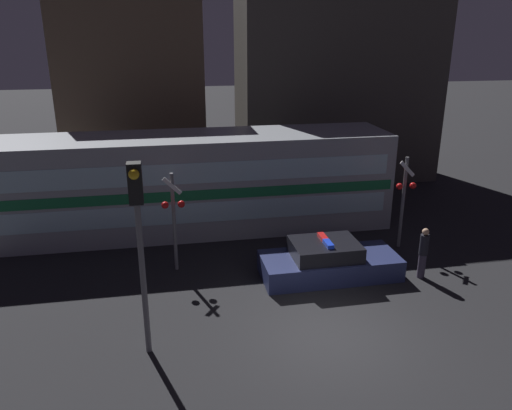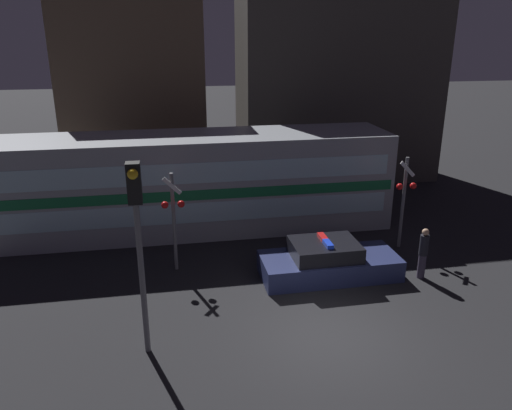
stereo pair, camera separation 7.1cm
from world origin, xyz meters
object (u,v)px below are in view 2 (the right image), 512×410
object	(u,v)px
police_car	(328,262)
pedestrian	(423,253)
train	(196,183)
crossing_signal_near	(404,196)
traffic_light_corner	(138,226)

from	to	relation	value
police_car	pedestrian	size ratio (longest dim) A/B	2.62
pedestrian	train	bearing A→B (deg)	140.36
police_car	crossing_signal_near	distance (m)	3.85
train	crossing_signal_near	distance (m)	7.57
police_car	crossing_signal_near	size ratio (longest dim) A/B	1.31
train	crossing_signal_near	xyz separation A→B (m)	(6.90, -3.12, 0.08)
train	police_car	size ratio (longest dim) A/B	3.43
police_car	traffic_light_corner	bearing A→B (deg)	-151.89
pedestrian	crossing_signal_near	world-z (taller)	crossing_signal_near
train	traffic_light_corner	size ratio (longest dim) A/B	3.15
pedestrian	crossing_signal_near	bearing A→B (deg)	80.47
train	pedestrian	bearing A→B (deg)	-39.64
train	crossing_signal_near	world-z (taller)	train
crossing_signal_near	traffic_light_corner	world-z (taller)	traffic_light_corner
train	pedestrian	xyz separation A→B (m)	(6.52, -5.40, -0.98)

